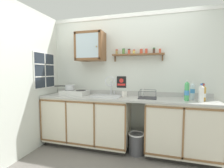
# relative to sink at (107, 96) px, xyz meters

# --- Properties ---
(floor) EXTENTS (5.97, 5.97, 0.00)m
(floor) POSITION_rel_sink_xyz_m (0.30, -0.33, -0.92)
(floor) COLOR slate
(floor) RESTS_ON ground
(back_wall) EXTENTS (3.57, 0.07, 2.43)m
(back_wall) POSITION_rel_sink_xyz_m (0.30, 0.27, 0.30)
(back_wall) COLOR silver
(back_wall) RESTS_ON ground
(side_wall_left) EXTENTS (0.05, 3.38, 2.43)m
(side_wall_left) POSITION_rel_sink_xyz_m (-1.21, -0.64, 0.29)
(side_wall_left) COLOR silver
(side_wall_left) RESTS_ON ground
(lower_cabinet_run) EXTENTS (1.59, 0.58, 0.90)m
(lower_cabinet_run) POSITION_rel_sink_xyz_m (-0.38, -0.04, -0.47)
(lower_cabinet_run) COLOR black
(lower_cabinet_run) RESTS_ON ground
(lower_cabinet_run_right) EXTENTS (1.09, 0.58, 0.90)m
(lower_cabinet_run_right) POSITION_rel_sink_xyz_m (1.24, -0.04, -0.47)
(lower_cabinet_run_right) COLOR black
(lower_cabinet_run_right) RESTS_ON ground
(countertop) EXTENTS (2.93, 0.60, 0.03)m
(countertop) POSITION_rel_sink_xyz_m (0.30, -0.04, -0.01)
(countertop) COLOR #B2B2AD
(countertop) RESTS_ON lower_cabinet_run
(backsplash) EXTENTS (2.93, 0.02, 0.08)m
(backsplash) POSITION_rel_sink_xyz_m (0.30, 0.23, 0.05)
(backsplash) COLOR #B2B2AD
(backsplash) RESTS_ON countertop
(sink) EXTENTS (0.53, 0.44, 0.47)m
(sink) POSITION_rel_sink_xyz_m (0.00, 0.00, 0.00)
(sink) COLOR silver
(sink) RESTS_ON countertop
(hot_plate_stove) EXTENTS (0.47, 0.34, 0.09)m
(hot_plate_stove) POSITION_rel_sink_xyz_m (-0.64, -0.02, 0.05)
(hot_plate_stove) COLOR silver
(hot_plate_stove) RESTS_ON countertop
(saucepan) EXTENTS (0.35, 0.22, 0.10)m
(saucepan) POSITION_rel_sink_xyz_m (-0.76, 0.01, 0.15)
(saucepan) COLOR silver
(saucepan) RESTS_ON hot_plate_stove
(bottle_water_clear_0) EXTENTS (0.07, 0.07, 0.28)m
(bottle_water_clear_0) POSITION_rel_sink_xyz_m (1.40, 0.02, 0.14)
(bottle_water_clear_0) COLOR silver
(bottle_water_clear_0) RESTS_ON countertop
(bottle_water_blue_1) EXTENTS (0.07, 0.07, 0.26)m
(bottle_water_blue_1) POSITION_rel_sink_xyz_m (1.56, 0.04, 0.13)
(bottle_water_blue_1) COLOR #8CB7E0
(bottle_water_blue_1) RESTS_ON countertop
(bottle_soda_green_2) EXTENTS (0.07, 0.07, 0.31)m
(bottle_soda_green_2) POSITION_rel_sink_xyz_m (1.30, -0.09, 0.15)
(bottle_soda_green_2) COLOR #4CB266
(bottle_soda_green_2) RESTS_ON countertop
(bottle_juice_amber_3) EXTENTS (0.07, 0.07, 0.26)m
(bottle_juice_amber_3) POSITION_rel_sink_xyz_m (1.53, -0.07, 0.12)
(bottle_juice_amber_3) COLOR gold
(bottle_juice_amber_3) RESTS_ON countertop
(bottle_opaque_white_4) EXTENTS (0.07, 0.07, 0.27)m
(bottle_opaque_white_4) POSITION_rel_sink_xyz_m (1.48, -0.16, 0.13)
(bottle_opaque_white_4) COLOR white
(bottle_opaque_white_4) RESTS_ON countertop
(dish_rack) EXTENTS (0.29, 0.28, 0.16)m
(dish_rack) POSITION_rel_sink_xyz_m (0.70, -0.02, 0.03)
(dish_rack) COLOR #333338
(dish_rack) RESTS_ON countertop
(mug) EXTENTS (0.09, 0.13, 0.10)m
(mug) POSITION_rel_sink_xyz_m (0.32, -0.02, 0.06)
(mug) COLOR white
(mug) RESTS_ON countertop
(wall_cabinet) EXTENTS (0.53, 0.34, 0.53)m
(wall_cabinet) POSITION_rel_sink_xyz_m (-0.35, 0.09, 0.91)
(wall_cabinet) COLOR brown
(spice_shelf) EXTENTS (0.92, 0.14, 0.23)m
(spice_shelf) POSITION_rel_sink_xyz_m (0.51, 0.18, 0.77)
(spice_shelf) COLOR brown
(warning_sign) EXTENTS (0.18, 0.01, 0.22)m
(warning_sign) POSITION_rel_sink_xyz_m (0.21, 0.24, 0.25)
(warning_sign) COLOR black
(window) EXTENTS (0.03, 0.57, 0.68)m
(window) POSITION_rel_sink_xyz_m (-1.17, -0.16, 0.47)
(window) COLOR #262D38
(trash_bin) EXTENTS (0.27, 0.27, 0.35)m
(trash_bin) POSITION_rel_sink_xyz_m (0.55, -0.14, -0.74)
(trash_bin) COLOR #4C4C51
(trash_bin) RESTS_ON ground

